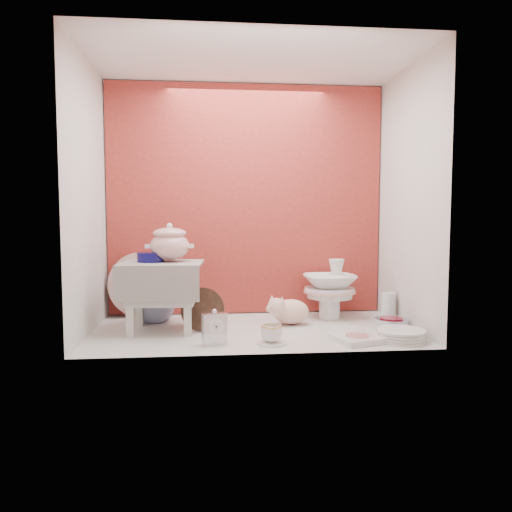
{
  "coord_description": "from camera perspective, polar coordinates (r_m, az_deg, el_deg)",
  "views": [
    {
      "loc": [
        -0.25,
        -2.77,
        0.65
      ],
      "look_at": [
        0.02,
        0.02,
        0.42
      ],
      "focal_mm": 34.83,
      "sensor_mm": 36.0,
      "label": 1
    }
  ],
  "objects": [
    {
      "name": "gold_rim_teacup",
      "position": [
        2.54,
        1.81,
        -8.87
      ],
      "size": [
        0.14,
        0.14,
        0.09
      ],
      "primitive_type": "imported",
      "rotation": [
        0.0,
        0.0,
        -0.31
      ],
      "color": "white",
      "rests_on": "teacup_saucer"
    },
    {
      "name": "mantel_clock",
      "position": [
        2.52,
        -4.78,
        -8.14
      ],
      "size": [
        0.13,
        0.07,
        0.18
      ],
      "primitive_type": "cube",
      "rotation": [
        0.0,
        0.0,
        0.25
      ],
      "color": "silver",
      "rests_on": "ground"
    },
    {
      "name": "step_stool",
      "position": [
        2.84,
        -10.72,
        -4.61
      ],
      "size": [
        0.47,
        0.41,
        0.39
      ],
      "primitive_type": null,
      "rotation": [
        0.0,
        0.0,
        -0.06
      ],
      "color": "silver",
      "rests_on": "ground"
    },
    {
      "name": "clear_glass_vase",
      "position": [
        3.14,
        14.93,
        -5.72
      ],
      "size": [
        0.09,
        0.09,
        0.18
      ],
      "primitive_type": "cylinder",
      "rotation": [
        0.0,
        0.0,
        0.05
      ],
      "color": "silver",
      "rests_on": "ground"
    },
    {
      "name": "lattice_dish",
      "position": [
        2.64,
        11.54,
        -9.29
      ],
      "size": [
        0.28,
        0.28,
        0.03
      ],
      "primitive_type": "cube",
      "rotation": [
        0.0,
        0.0,
        0.3
      ],
      "color": "white",
      "rests_on": "ground"
    },
    {
      "name": "cobalt_bowl",
      "position": [
        2.85,
        -12.01,
        -0.11
      ],
      "size": [
        0.2,
        0.2,
        0.06
      ],
      "primitive_type": "cylinder",
      "rotation": [
        0.0,
        0.0,
        0.4
      ],
      "color": "#0D0A4D",
      "rests_on": "step_stool"
    },
    {
      "name": "teacup_saucer",
      "position": [
        2.55,
        1.8,
        -9.94
      ],
      "size": [
        0.17,
        0.17,
        0.01
      ],
      "primitive_type": "cylinder",
      "rotation": [
        0.0,
        0.0,
        -0.09
      ],
      "color": "white",
      "rests_on": "ground"
    },
    {
      "name": "floral_platter",
      "position": [
        3.27,
        -13.09,
        -3.2
      ],
      "size": [
        0.41,
        0.19,
        0.42
      ],
      "primitive_type": null,
      "rotation": [
        0.0,
        0.0,
        0.34
      ],
      "color": "silver",
      "rests_on": "ground"
    },
    {
      "name": "porcelain_tower",
      "position": [
        3.17,
        8.45,
        -3.74
      ],
      "size": [
        0.41,
        0.41,
        0.38
      ],
      "primitive_type": null,
      "rotation": [
        0.0,
        0.0,
        0.3
      ],
      "color": "white",
      "rests_on": "ground"
    },
    {
      "name": "ground",
      "position": [
        2.85,
        -0.37,
        -8.47
      ],
      "size": [
        1.8,
        1.8,
        0.0
      ],
      "primitive_type": "plane",
      "color": "silver",
      "rests_on": "ground"
    },
    {
      "name": "dinner_plate_stack",
      "position": [
        2.71,
        16.27,
        -8.7
      ],
      "size": [
        0.34,
        0.34,
        0.06
      ],
      "primitive_type": "cylinder",
      "rotation": [
        0.0,
        0.0,
        -0.36
      ],
      "color": "white",
      "rests_on": "ground"
    },
    {
      "name": "crystal_bowl",
      "position": [
        2.97,
        15.27,
        -7.51
      ],
      "size": [
        0.24,
        0.24,
        0.06
      ],
      "primitive_type": "imported",
      "rotation": [
        0.0,
        0.0,
        -0.27
      ],
      "color": "silver",
      "rests_on": "ground"
    },
    {
      "name": "plush_pig",
      "position": [
        2.97,
        4.02,
        -6.34
      ],
      "size": [
        0.28,
        0.2,
        0.16
      ],
      "primitive_type": "ellipsoid",
      "rotation": [
        0.0,
        0.0,
        0.05
      ],
      "color": "beige",
      "rests_on": "ground"
    },
    {
      "name": "blue_white_vase",
      "position": [
        3.1,
        -11.59,
        -5.08
      ],
      "size": [
        0.3,
        0.3,
        0.26
      ],
      "primitive_type": "imported",
      "rotation": [
        0.0,
        0.0,
        -0.27
      ],
      "color": "silver",
      "rests_on": "ground"
    },
    {
      "name": "lacquer_tray",
      "position": [
        2.81,
        -6.16,
        -6.15
      ],
      "size": [
        0.26,
        0.12,
        0.24
      ],
      "primitive_type": null,
      "rotation": [
        0.0,
        0.0,
        -0.19
      ],
      "color": "black",
      "rests_on": "ground"
    },
    {
      "name": "niche_shell",
      "position": [
        2.97,
        -0.69,
        10.1
      ],
      "size": [
        1.86,
        1.03,
        1.53
      ],
      "color": "#A8332A",
      "rests_on": "ground"
    },
    {
      "name": "soup_tureen",
      "position": [
        2.84,
        -9.89,
        1.57
      ],
      "size": [
        0.34,
        0.34,
        0.22
      ],
      "primitive_type": null,
      "rotation": [
        0.0,
        0.0,
        -0.36
      ],
      "color": "white",
      "rests_on": "step_stool"
    }
  ]
}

